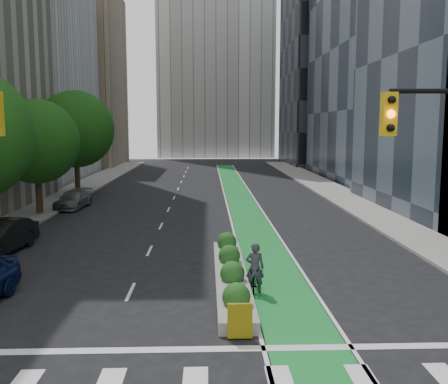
{
  "coord_description": "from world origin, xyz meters",
  "views": [
    {
      "loc": [
        0.3,
        -11.55,
        5.96
      ],
      "look_at": [
        1.06,
        10.84,
        3.0
      ],
      "focal_mm": 40.0,
      "sensor_mm": 36.0,
      "label": 1
    }
  ],
  "objects": [
    {
      "name": "ground",
      "position": [
        0.0,
        0.0,
        0.0
      ],
      "size": [
        160.0,
        160.0,
        0.0
      ],
      "primitive_type": "plane",
      "color": "black",
      "rests_on": "ground"
    },
    {
      "name": "sidewalk_left",
      "position": [
        -11.8,
        25.0,
        0.07
      ],
      "size": [
        3.6,
        90.0,
        0.15
      ],
      "primitive_type": "cube",
      "color": "gray",
      "rests_on": "ground"
    },
    {
      "name": "sidewalk_right",
      "position": [
        11.8,
        25.0,
        0.07
      ],
      "size": [
        3.6,
        90.0,
        0.15
      ],
      "primitive_type": "cube",
      "color": "gray",
      "rests_on": "ground"
    },
    {
      "name": "bike_lane_paint",
      "position": [
        3.0,
        30.0,
        0.01
      ],
      "size": [
        2.2,
        70.0,
        0.01
      ],
      "primitive_type": "cube",
      "color": "#177F2F",
      "rests_on": "ground"
    },
    {
      "name": "building_tan_far",
      "position": [
        -20.0,
        66.0,
        13.0
      ],
      "size": [
        14.0,
        16.0,
        26.0
      ],
      "primitive_type": "cube",
      "color": "tan",
      "rests_on": "ground"
    },
    {
      "name": "building_dark_end",
      "position": [
        20.0,
        68.0,
        14.0
      ],
      "size": [
        14.0,
        18.0,
        28.0
      ],
      "primitive_type": "cube",
      "color": "black",
      "rests_on": "ground"
    },
    {
      "name": "tree_midfar",
      "position": [
        -11.0,
        22.0,
        4.95
      ],
      "size": [
        5.6,
        5.6,
        7.76
      ],
      "color": "black",
      "rests_on": "ground"
    },
    {
      "name": "tree_far",
      "position": [
        -11.0,
        32.0,
        5.69
      ],
      "size": [
        6.6,
        6.6,
        9.0
      ],
      "color": "black",
      "rests_on": "ground"
    },
    {
      "name": "median_planter",
      "position": [
        1.2,
        7.04,
        0.37
      ],
      "size": [
        1.2,
        10.26,
        1.1
      ],
      "color": "gray",
      "rests_on": "ground"
    },
    {
      "name": "bicycle",
      "position": [
        2.0,
        6.11,
        0.46
      ],
      "size": [
        0.78,
        1.81,
        0.93
      ],
      "primitive_type": "imported",
      "rotation": [
        0.0,
        0.0,
        -0.1
      ],
      "color": "gray",
      "rests_on": "ground"
    },
    {
      "name": "cyclist",
      "position": [
        2.0,
        5.78,
        0.92
      ],
      "size": [
        0.72,
        0.52,
        1.84
      ],
      "primitive_type": "imported",
      "rotation": [
        0.0,
        0.0,
        3.02
      ],
      "color": "#332F39",
      "rests_on": "ground"
    },
    {
      "name": "parked_car_left_far",
      "position": [
        -9.5,
        24.87,
        0.64
      ],
      "size": [
        2.19,
        4.55,
        1.28
      ],
      "primitive_type": "imported",
      "rotation": [
        0.0,
        0.0,
        -0.09
      ],
      "color": "slate",
      "rests_on": "ground"
    }
  ]
}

